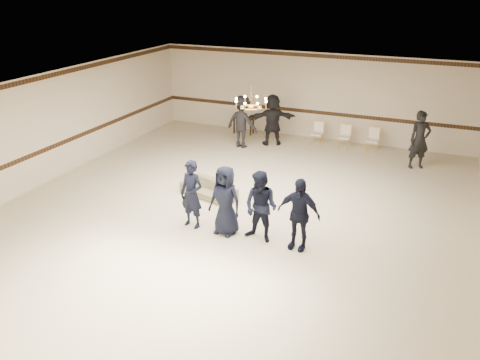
# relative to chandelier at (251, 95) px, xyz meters

# --- Properties ---
(room) EXTENTS (12.01, 14.01, 3.21)m
(room) POSITION_rel_chandelier_xyz_m (0.00, -1.00, -1.28)
(room) COLOR beige
(room) RESTS_ON ground
(chair_rail) EXTENTS (12.00, 0.02, 0.14)m
(chair_rail) POSITION_rel_chandelier_xyz_m (0.00, 5.99, -1.88)
(chair_rail) COLOR #392311
(chair_rail) RESTS_ON wall_back
(crown_molding) EXTENTS (12.00, 0.02, 0.14)m
(crown_molding) POSITION_rel_chandelier_xyz_m (0.00, 5.99, 0.21)
(crown_molding) COLOR #392311
(crown_molding) RESTS_ON wall_back
(chandelier) EXTENTS (0.94, 0.94, 0.89)m
(chandelier) POSITION_rel_chandelier_xyz_m (0.00, 0.00, 0.00)
(chandelier) COLOR gold
(chandelier) RESTS_ON ceiling
(boy_a) EXTENTS (0.68, 0.49, 1.71)m
(boy_a) POSITION_rel_chandelier_xyz_m (-0.63, -2.25, -2.02)
(boy_a) COLOR black
(boy_a) RESTS_ON floor
(boy_b) EXTENTS (0.91, 0.66, 1.71)m
(boy_b) POSITION_rel_chandelier_xyz_m (0.27, -2.25, -2.02)
(boy_b) COLOR black
(boy_b) RESTS_ON floor
(boy_c) EXTENTS (0.93, 0.78, 1.71)m
(boy_c) POSITION_rel_chandelier_xyz_m (1.17, -2.25, -2.02)
(boy_c) COLOR black
(boy_c) RESTS_ON floor
(boy_d) EXTENTS (1.03, 0.49, 1.71)m
(boy_d) POSITION_rel_chandelier_xyz_m (2.07, -2.25, -2.02)
(boy_d) COLOR black
(boy_d) RESTS_ON floor
(settee) EXTENTS (1.77, 1.06, 0.48)m
(settee) POSITION_rel_chandelier_xyz_m (-1.05, -0.51, -2.63)
(settee) COLOR #817856
(settee) RESTS_ON floor
(adult_left) EXTENTS (1.31, 0.88, 1.87)m
(adult_left) POSITION_rel_chandelier_xyz_m (-1.90, 3.87, -1.94)
(adult_left) COLOR black
(adult_left) RESTS_ON floor
(adult_mid) EXTENTS (1.80, 1.29, 1.87)m
(adult_mid) POSITION_rel_chandelier_xyz_m (-1.00, 4.57, -1.94)
(adult_mid) COLOR black
(adult_mid) RESTS_ON floor
(adult_right) EXTENTS (0.81, 0.73, 1.87)m
(adult_right) POSITION_rel_chandelier_xyz_m (4.10, 4.17, -1.94)
(adult_right) COLOR black
(adult_right) RESTS_ON floor
(banquet_chair_left) EXTENTS (0.41, 0.41, 0.83)m
(banquet_chair_left) POSITION_rel_chandelier_xyz_m (0.52, 5.20, -2.46)
(banquet_chair_left) COLOR #ECE0C6
(banquet_chair_left) RESTS_ON floor
(banquet_chair_mid) EXTENTS (0.44, 0.44, 0.83)m
(banquet_chair_mid) POSITION_rel_chandelier_xyz_m (1.52, 5.20, -2.46)
(banquet_chair_mid) COLOR #ECE0C6
(banquet_chair_mid) RESTS_ON floor
(banquet_chair_right) EXTENTS (0.42, 0.42, 0.83)m
(banquet_chair_right) POSITION_rel_chandelier_xyz_m (2.52, 5.20, -2.46)
(banquet_chair_right) COLOR #ECE0C6
(banquet_chair_right) RESTS_ON floor
(console_table) EXTENTS (0.82, 0.41, 0.66)m
(console_table) POSITION_rel_chandelier_xyz_m (-2.48, 5.40, -2.54)
(console_table) COLOR black
(console_table) RESTS_ON floor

